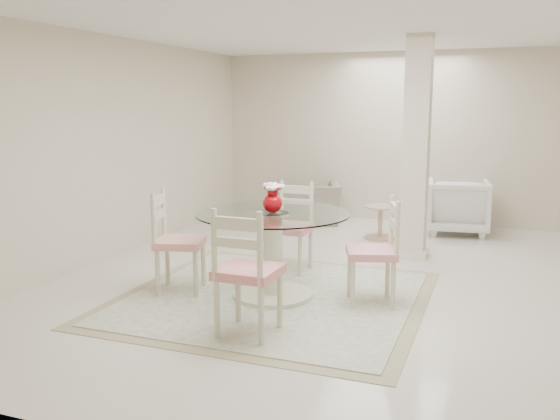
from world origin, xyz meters
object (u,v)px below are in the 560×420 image
(dining_chair_north, at_px, (292,220))
(dining_chair_east, at_px, (379,244))
(dining_chair_south, at_px, (245,263))
(recliner_taupe, at_px, (308,203))
(armchair_white, at_px, (458,206))
(side_table, at_px, (380,223))
(column, at_px, (416,149))
(dining_table, at_px, (273,255))
(dining_chair_west, at_px, (173,234))
(red_vase, at_px, (273,198))

(dining_chair_north, bearing_deg, dining_chair_east, -35.06)
(dining_chair_south, height_order, recliner_taupe, dining_chair_south)
(dining_chair_south, relative_size, armchair_white, 1.36)
(dining_chair_north, distance_m, side_table, 2.10)
(column, bearing_deg, dining_chair_north, -136.83)
(dining_table, relative_size, dining_chair_south, 1.24)
(dining_chair_north, relative_size, recliner_taupe, 1.12)
(dining_chair_west, height_order, armchair_white, dining_chair_west)
(dining_table, bearing_deg, dining_chair_north, 98.70)
(red_vase, bearing_deg, dining_chair_east, 10.07)
(dining_chair_north, bearing_deg, recliner_taupe, 104.83)
(dining_chair_west, distance_m, armchair_white, 4.64)
(dining_chair_south, distance_m, armchair_white, 4.94)
(armchair_white, xyz_separation_m, side_table, (-0.99, -0.77, -0.18))
(dining_table, bearing_deg, recliner_taupe, 102.78)
(column, height_order, armchair_white, column)
(red_vase, relative_size, side_table, 0.62)
(dining_chair_west, distance_m, side_table, 3.50)
(dining_table, bearing_deg, side_table, 80.97)
(red_vase, bearing_deg, column, 63.92)
(dining_chair_east, relative_size, recliner_taupe, 1.13)
(dining_chair_south, relative_size, side_table, 2.55)
(dining_table, xyz_separation_m, armchair_white, (1.47, 3.74, -0.04))
(column, height_order, dining_chair_west, column)
(column, xyz_separation_m, armchair_white, (0.42, 1.60, -0.95))
(red_vase, distance_m, dining_chair_south, 1.09)
(dining_chair_east, height_order, dining_chair_west, dining_chair_west)
(red_vase, distance_m, recliner_taupe, 3.86)
(red_vase, bearing_deg, dining_chair_south, -81.43)
(recliner_taupe, distance_m, armchair_white, 2.31)
(dining_table, bearing_deg, dining_chair_south, -81.38)
(dining_chair_east, xyz_separation_m, armchair_white, (0.46, 3.56, -0.19))
(dining_table, bearing_deg, red_vase, -18.43)
(dining_chair_east, bearing_deg, dining_chair_south, -53.81)
(dining_chair_west, relative_size, recliner_taupe, 1.15)
(dining_chair_south, relative_size, recliner_taupe, 1.19)
(dining_chair_west, relative_size, dining_chair_south, 0.96)
(red_vase, height_order, dining_chair_west, dining_chair_west)
(dining_chair_east, relative_size, armchair_white, 1.28)
(dining_chair_west, xyz_separation_m, recliner_taupe, (0.17, 3.88, -0.28))
(dining_chair_north, height_order, armchair_white, dining_chair_north)
(dining_chair_west, bearing_deg, side_table, -41.75)
(recliner_taupe, relative_size, armchair_white, 1.14)
(dining_chair_west, distance_m, dining_chair_south, 1.43)
(red_vase, relative_size, dining_chair_west, 0.25)
(red_vase, xyz_separation_m, dining_chair_north, (-0.16, 1.01, -0.41))
(column, distance_m, dining_chair_west, 3.18)
(dining_chair_east, height_order, armchair_white, dining_chair_east)
(dining_chair_east, distance_m, armchair_white, 3.60)
(dining_chair_south, bearing_deg, side_table, -93.51)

